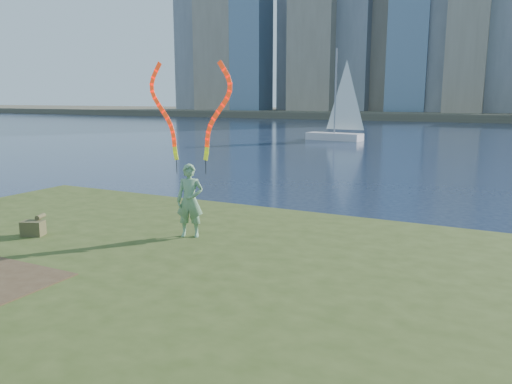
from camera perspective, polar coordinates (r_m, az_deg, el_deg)
The scene contains 6 objects.
ground at distance 10.01m, azimuth -9.74°, elevation -11.15°, with size 320.00×320.00×0.00m, color #18253E.
grassy_knoll at distance 8.31m, azimuth -19.55°, elevation -13.79°, with size 20.00×18.00×0.80m.
far_shore at distance 102.61m, azimuth 24.07°, elevation 8.06°, with size 320.00×40.00×1.20m, color #514C3B.
woman_with_ribbons at distance 10.49m, azimuth -7.57°, elevation 2.53°, with size 1.89×0.75×3.94m.
canvas_bag at distance 11.71m, azimuth -24.08°, elevation -3.71°, with size 0.52×0.59×0.42m.
sailboat at distance 44.84m, azimuth 9.29°, elevation 7.58°, with size 5.29×2.16×7.95m.
Camera 1 is at (5.63, -7.40, 3.70)m, focal length 35.00 mm.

